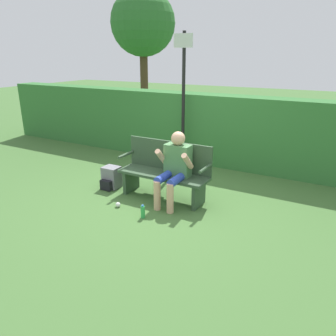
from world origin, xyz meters
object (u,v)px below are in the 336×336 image
object	(u,v)px
park_bench	(165,171)
tree	(143,24)
signpost	(183,93)
water_bottle	(143,212)
person_seated	(175,165)
backpack	(111,178)

from	to	relation	value
park_bench	tree	bearing A→B (deg)	125.46
park_bench	signpost	size ratio (longest dim) A/B	0.56
water_bottle	tree	size ratio (longest dim) A/B	0.05
person_seated	park_bench	bearing A→B (deg)	152.12
park_bench	person_seated	world-z (taller)	person_seated
person_seated	water_bottle	size ratio (longest dim) A/B	5.64
person_seated	backpack	xyz separation A→B (m)	(-1.32, -0.00, -0.47)
park_bench	backpack	size ratio (longest dim) A/B	3.94
park_bench	tree	distance (m)	8.25
park_bench	signpost	bearing A→B (deg)	106.99
tree	backpack	bearing A→B (deg)	-62.01
person_seated	backpack	world-z (taller)	person_seated
backpack	signpost	distance (m)	2.34
park_bench	signpost	xyz separation A→B (m)	(-0.51, 1.67, 1.11)
signpost	tree	distance (m)	6.35
person_seated	tree	world-z (taller)	tree
signpost	tree	size ratio (longest dim) A/B	0.61
backpack	tree	size ratio (longest dim) A/B	0.09
water_bottle	signpost	size ratio (longest dim) A/B	0.08
park_bench	person_seated	xyz separation A→B (m)	(0.25, -0.13, 0.19)
park_bench	water_bottle	world-z (taller)	park_bench
person_seated	water_bottle	bearing A→B (deg)	-102.79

